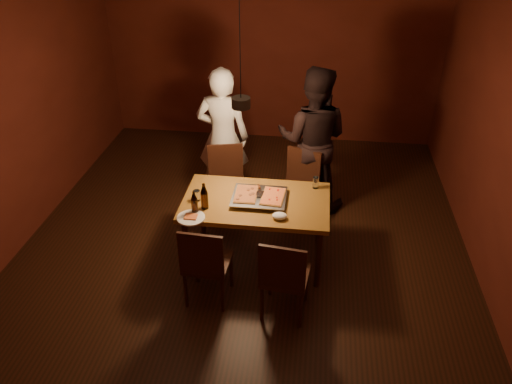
# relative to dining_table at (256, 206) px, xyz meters

# --- Properties ---
(room_shell) EXTENTS (6.00, 6.00, 6.00)m
(room_shell) POSITION_rel_dining_table_xyz_m (-0.16, 0.13, 0.72)
(room_shell) COLOR #32170D
(room_shell) RESTS_ON ground
(dining_table) EXTENTS (1.50, 0.90, 0.75)m
(dining_table) POSITION_rel_dining_table_xyz_m (0.00, 0.00, 0.00)
(dining_table) COLOR #996627
(dining_table) RESTS_ON floor
(chair_far_left) EXTENTS (0.50, 0.50, 0.49)m
(chair_far_left) POSITION_rel_dining_table_xyz_m (-0.47, 0.84, -0.14)
(chair_far_left) COLOR #38190F
(chair_far_left) RESTS_ON floor
(chair_far_right) EXTENTS (0.54, 0.54, 0.49)m
(chair_far_right) POSITION_rel_dining_table_xyz_m (0.41, 0.83, -0.14)
(chair_far_right) COLOR #38190F
(chair_far_right) RESTS_ON floor
(chair_near_left) EXTENTS (0.44, 0.44, 0.49)m
(chair_near_left) POSITION_rel_dining_table_xyz_m (-0.39, -0.74, -0.14)
(chair_near_left) COLOR #38190F
(chair_near_left) RESTS_ON floor
(chair_near_right) EXTENTS (0.46, 0.46, 0.49)m
(chair_near_right) POSITION_rel_dining_table_xyz_m (0.36, -0.83, -0.14)
(chair_near_right) COLOR #38190F
(chair_near_right) RESTS_ON floor
(pizza_tray) EXTENTS (0.58, 0.48, 0.05)m
(pizza_tray) POSITION_rel_dining_table_xyz_m (0.03, 0.01, 0.10)
(pizza_tray) COLOR silver
(pizza_tray) RESTS_ON dining_table
(pizza_meat) EXTENTS (0.23, 0.36, 0.02)m
(pizza_meat) POSITION_rel_dining_table_xyz_m (-0.11, 0.02, 0.13)
(pizza_meat) COLOR maroon
(pizza_meat) RESTS_ON pizza_tray
(pizza_cheese) EXTENTS (0.25, 0.37, 0.02)m
(pizza_cheese) POSITION_rel_dining_table_xyz_m (0.17, 0.01, 0.13)
(pizza_cheese) COLOR gold
(pizza_cheese) RESTS_ON pizza_tray
(spatula) EXTENTS (0.14, 0.25, 0.04)m
(spatula) POSITION_rel_dining_table_xyz_m (0.04, 0.03, 0.14)
(spatula) COLOR silver
(spatula) RESTS_ON pizza_tray
(beer_bottle_a) EXTENTS (0.06, 0.06, 0.24)m
(beer_bottle_a) POSITION_rel_dining_table_xyz_m (-0.57, -0.30, 0.19)
(beer_bottle_a) COLOR black
(beer_bottle_a) RESTS_ON dining_table
(beer_bottle_b) EXTENTS (0.07, 0.07, 0.28)m
(beer_bottle_b) POSITION_rel_dining_table_xyz_m (-0.49, -0.21, 0.21)
(beer_bottle_b) COLOR black
(beer_bottle_b) RESTS_ON dining_table
(water_glass_left) EXTENTS (0.07, 0.07, 0.11)m
(water_glass_left) POSITION_rel_dining_table_xyz_m (-0.60, -0.07, 0.13)
(water_glass_left) COLOR silver
(water_glass_left) RESTS_ON dining_table
(water_glass_right) EXTENTS (0.06, 0.06, 0.13)m
(water_glass_right) POSITION_rel_dining_table_xyz_m (0.60, 0.33, 0.14)
(water_glass_right) COLOR silver
(water_glass_right) RESTS_ON dining_table
(plate_slice) EXTENTS (0.27, 0.27, 0.03)m
(plate_slice) POSITION_rel_dining_table_xyz_m (-0.58, -0.40, 0.08)
(plate_slice) COLOR white
(plate_slice) RESTS_ON dining_table
(napkin) EXTENTS (0.15, 0.11, 0.06)m
(napkin) POSITION_rel_dining_table_xyz_m (0.27, -0.30, 0.10)
(napkin) COLOR white
(napkin) RESTS_ON dining_table
(diner_white) EXTENTS (0.64, 0.43, 1.75)m
(diner_white) POSITION_rel_dining_table_xyz_m (-0.56, 1.18, 0.20)
(diner_white) COLOR white
(diner_white) RESTS_ON floor
(diner_dark) EXTENTS (0.96, 0.79, 1.80)m
(diner_dark) POSITION_rel_dining_table_xyz_m (0.53, 1.19, 0.22)
(diner_dark) COLOR black
(diner_dark) RESTS_ON floor
(pendant_lamp) EXTENTS (0.18, 0.18, 1.10)m
(pendant_lamp) POSITION_rel_dining_table_xyz_m (-0.16, 0.13, 1.08)
(pendant_lamp) COLOR black
(pendant_lamp) RESTS_ON ceiling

